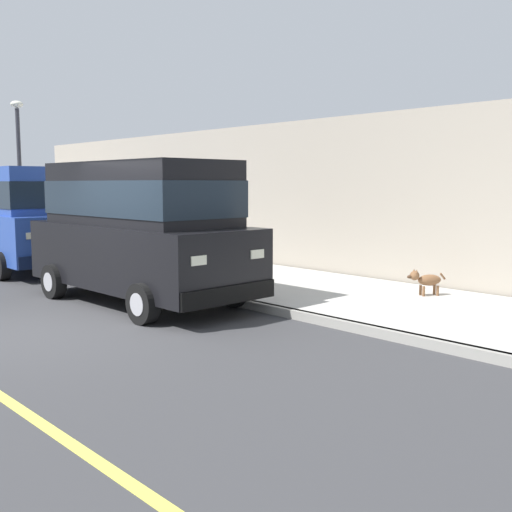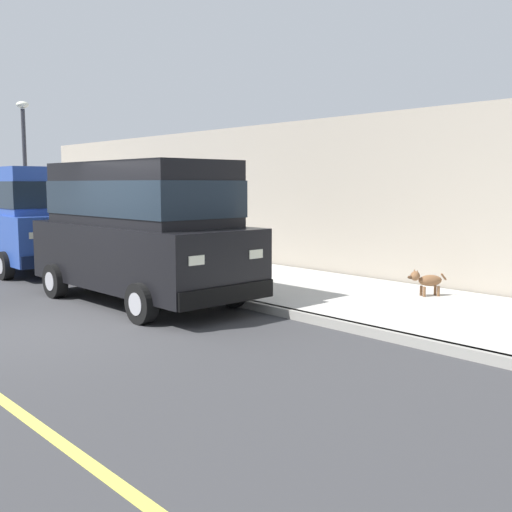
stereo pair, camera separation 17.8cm
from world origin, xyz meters
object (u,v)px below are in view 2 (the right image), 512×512
car_black_van (140,225)px  car_blue_van (22,214)px  dog_brown (427,280)px  street_lamp (25,158)px

car_black_van → car_blue_van: size_ratio=1.00×
car_blue_van → car_black_van: bearing=-90.9°
dog_brown → street_lamp: 12.83m
car_blue_van → dog_brown: (3.62, -9.29, -0.97)m
car_blue_van → street_lamp: size_ratio=1.12×
car_blue_van → dog_brown: 10.02m
car_blue_van → street_lamp: 3.69m
car_black_van → street_lamp: street_lamp is taller
street_lamp → car_black_van: bearing=-99.2°
car_blue_van → dog_brown: car_blue_van is taller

